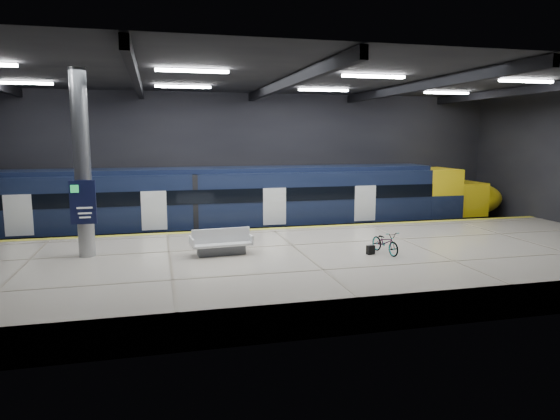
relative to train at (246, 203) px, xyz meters
name	(u,v)px	position (x,y,z in m)	size (l,w,h in m)	color
ground	(286,265)	(0.75, -5.50, -2.06)	(30.00, 30.00, 0.00)	black
room_shell	(286,133)	(0.75, -5.49, 3.66)	(30.10, 16.10, 8.05)	black
platform	(302,267)	(0.75, -8.00, -1.51)	(30.00, 11.00, 1.10)	beige
safety_strip	(272,229)	(0.75, -2.75, -0.95)	(30.00, 0.40, 0.01)	gold
rails	(260,238)	(0.75, 0.00, -1.98)	(30.00, 1.52, 0.16)	gray
train	(246,203)	(0.00, 0.00, 0.00)	(29.40, 2.84, 3.79)	black
bench	(221,245)	(-2.33, -7.49, -0.60)	(2.37, 1.13, 1.01)	#595B60
bicycle	(385,242)	(3.81, -8.84, -0.52)	(0.58, 1.68, 0.88)	#99999E
pannier_bag	(371,250)	(3.21, -8.84, -0.78)	(0.30, 0.18, 0.35)	black
info_column	(82,167)	(-7.25, -6.52, 2.40)	(0.90, 0.78, 6.90)	#9EA0A5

